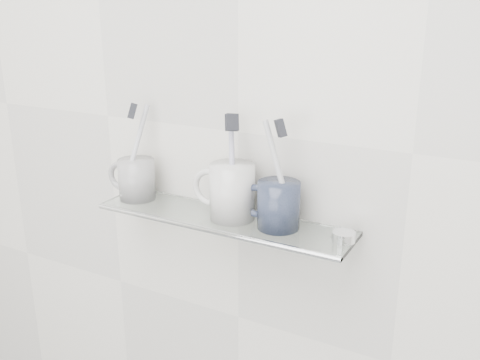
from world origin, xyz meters
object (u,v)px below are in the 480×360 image
Objects in this scene: mug_left at (137,179)px; mug_right at (279,205)px; shelf_glass at (222,219)px; mug_center at (232,192)px.

mug_right is at bearing 10.66° from mug_left.
mug_left is 0.32m from mug_right.
mug_left reaches higher than shelf_glass.
mug_left is 0.79× the size of mug_center.
mug_right reaches higher than shelf_glass.
mug_center is 1.22× the size of mug_right.
shelf_glass is at bearing 171.40° from mug_center.
mug_left is at bearing 178.59° from shelf_glass.
mug_right is (0.11, 0.00, 0.05)m from shelf_glass.
mug_right is at bearing 2.55° from shelf_glass.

